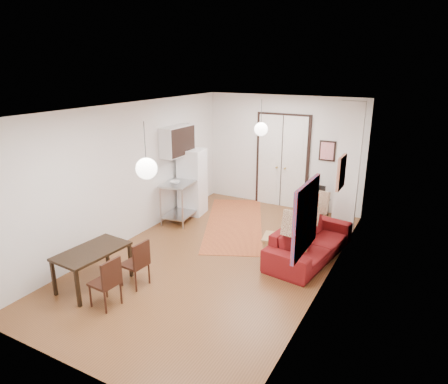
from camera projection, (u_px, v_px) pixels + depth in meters
The scene contains 27 objects.
floor at pixel (218, 257), 7.88m from camera, with size 7.00×7.00×0.00m, color brown.
ceiling at pixel (217, 108), 7.00m from camera, with size 4.20×7.00×0.02m, color white.
wall_back at pixel (283, 152), 10.37m from camera, with size 4.20×0.02×2.90m, color silver.
wall_front at pixel (66, 266), 4.51m from camera, with size 4.20×0.02×2.90m, color silver.
wall_left at pixel (130, 173), 8.39m from camera, with size 0.02×7.00×2.90m, color silver.
wall_right at pixel (330, 205), 6.49m from camera, with size 0.02×7.00×2.90m, color silver.
double_doors at pixel (282, 162), 10.41m from camera, with size 1.44×0.06×2.50m, color white.
stub_partition at pixel (348, 168), 8.74m from camera, with size 0.50×0.10×2.90m, color silver.
wall_cabinet at pixel (177, 141), 9.43m from camera, with size 0.35×1.00×0.70m, color silver.
painting_popart at pixel (306, 218), 5.39m from camera, with size 0.05×1.00×1.00m, color red.
painting_abstract at pixel (341, 172), 7.06m from camera, with size 0.05×0.50×0.60m, color beige.
poster_back at pixel (327, 151), 9.78m from camera, with size 0.40×0.03×0.50m, color red.
print_left at pixel (184, 135), 9.90m from camera, with size 0.03×0.44×0.54m, color #9E6841.
pendant_back at pixel (261, 129), 8.87m from camera, with size 0.30×0.30×0.80m.
pendant_front at pixel (146, 168), 5.52m from camera, with size 0.30×0.30×0.80m.
kilim_rug at pixel (234, 223), 9.53m from camera, with size 1.28×3.42×0.01m, color #BB662E.
sofa at pixel (310, 241), 7.78m from camera, with size 0.89×2.28×0.66m, color maroon.
coffee_table at pixel (286, 240), 7.79m from camera, with size 0.98×0.66×0.40m.
potted_plant at pixel (292, 230), 7.67m from camera, with size 0.30×0.35×0.39m, color #326E31.
kitchen_counter at pixel (183, 194), 9.65m from camera, with size 0.81×1.36×0.98m.
bowl at pixel (175, 182), 9.28m from camera, with size 0.23×0.23×0.06m, color silver.
soap_bottle at pixel (188, 174), 9.72m from camera, with size 0.09×0.09×0.20m, color #508DAE.
fridge at pixel (192, 182), 9.96m from camera, with size 0.58×0.58×1.65m, color white.
dining_table at pixel (92, 254), 6.69m from camera, with size 0.78×1.25×0.67m.
dining_chair_near at pixel (137, 258), 6.81m from camera, with size 0.42×0.57×0.83m.
dining_chair_far at pixel (108, 276), 6.22m from camera, with size 0.42×0.57×0.83m.
black_side_chair at pixel (321, 196), 9.92m from camera, with size 0.45×0.45×0.85m.
Camera 1 is at (3.49, -6.20, 3.63)m, focal length 32.00 mm.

